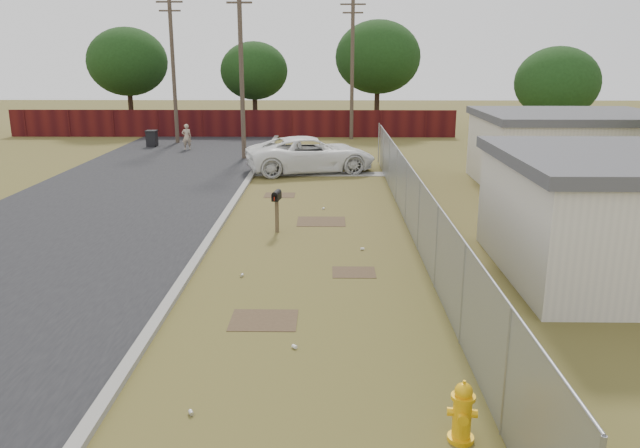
{
  "coord_description": "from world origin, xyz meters",
  "views": [
    {
      "loc": [
        0.56,
        -17.05,
        5.39
      ],
      "look_at": [
        0.32,
        -1.33,
        1.1
      ],
      "focal_mm": 35.0,
      "sensor_mm": 36.0,
      "label": 1
    }
  ],
  "objects_px": {
    "mailbox": "(277,199)",
    "pickup_truck": "(311,154)",
    "pedestrian": "(187,137)",
    "fire_hydrant": "(462,413)",
    "trash_bin": "(152,138)"
  },
  "relations": [
    {
      "from": "mailbox",
      "to": "pickup_truck",
      "type": "bearing_deg",
      "value": 85.84
    },
    {
      "from": "pickup_truck",
      "to": "pedestrian",
      "type": "relative_size",
      "value": 4.02
    },
    {
      "from": "pickup_truck",
      "to": "pedestrian",
      "type": "height_order",
      "value": "pickup_truck"
    },
    {
      "from": "fire_hydrant",
      "to": "pickup_truck",
      "type": "relative_size",
      "value": 0.16
    },
    {
      "from": "fire_hydrant",
      "to": "mailbox",
      "type": "relative_size",
      "value": 0.72
    },
    {
      "from": "mailbox",
      "to": "pedestrian",
      "type": "height_order",
      "value": "pedestrian"
    },
    {
      "from": "pickup_truck",
      "to": "mailbox",
      "type": "bearing_deg",
      "value": 160.52
    },
    {
      "from": "fire_hydrant",
      "to": "mailbox",
      "type": "bearing_deg",
      "value": 108.03
    },
    {
      "from": "fire_hydrant",
      "to": "trash_bin",
      "type": "relative_size",
      "value": 0.97
    },
    {
      "from": "pickup_truck",
      "to": "trash_bin",
      "type": "xyz_separation_m",
      "value": [
        -9.81,
        8.19,
        -0.33
      ]
    },
    {
      "from": "mailbox",
      "to": "trash_bin",
      "type": "bearing_deg",
      "value": 115.99
    },
    {
      "from": "mailbox",
      "to": "fire_hydrant",
      "type": "bearing_deg",
      "value": -71.97
    },
    {
      "from": "pedestrian",
      "to": "trash_bin",
      "type": "distance_m",
      "value": 2.68
    },
    {
      "from": "pickup_truck",
      "to": "trash_bin",
      "type": "relative_size",
      "value": 6.11
    },
    {
      "from": "fire_hydrant",
      "to": "pedestrian",
      "type": "height_order",
      "value": "pedestrian"
    }
  ]
}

